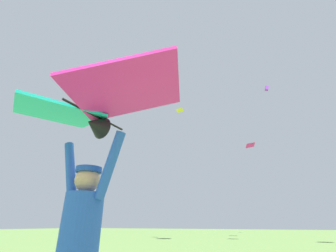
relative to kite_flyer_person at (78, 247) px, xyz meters
name	(u,v)px	position (x,y,z in m)	size (l,w,h in m)	color
kite_flyer_person	(78,247)	(0.00, 0.00, 0.00)	(0.81, 0.36, 1.92)	#424751
held_stunt_kite	(90,107)	(-0.01, -0.10, 1.29)	(2.22, 1.23, 0.44)	black
distant_kite_yellow_high_left	(180,110)	(-5.51, 16.11, 10.09)	(0.83, 0.83, 0.20)	yellow
distant_kite_magenta_overhead_distant	(250,145)	(-0.25, 22.84, 7.91)	(1.21, 1.21, 0.39)	#DB2393
distant_kite_purple_low_left	(267,88)	(2.70, 31.02, 18.98)	(0.67, 0.60, 0.79)	purple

